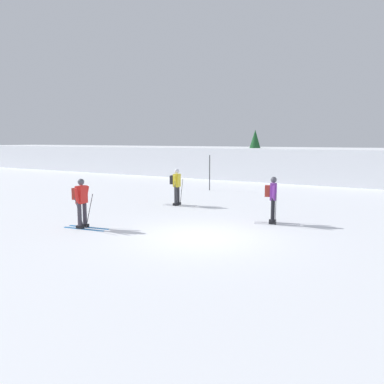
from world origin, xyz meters
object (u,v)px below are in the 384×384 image
at_px(skier_red, 81,201).
at_px(skier_purple, 273,198).
at_px(trail_marker_pole, 210,173).
at_px(conifer_far_right, 255,149).
at_px(skier_yellow, 176,185).

bearing_deg(skier_red, skier_purple, 37.20).
bearing_deg(trail_marker_pole, skier_red, -84.38).
relative_size(skier_purple, conifer_far_right, 0.45).
relative_size(trail_marker_pole, conifer_far_right, 0.56).
bearing_deg(skier_yellow, trail_marker_pole, 103.09).
height_order(trail_marker_pole, conifer_far_right, conifer_far_right).
distance_m(skier_purple, skier_yellow, 5.39).
distance_m(skier_purple, trail_marker_pole, 9.70).
distance_m(skier_red, skier_yellow, 5.63).
bearing_deg(conifer_far_right, trail_marker_pole, -86.78).
distance_m(skier_red, conifer_far_right, 19.74).
bearing_deg(conifer_far_right, skier_purple, -65.95).
height_order(skier_red, skier_yellow, same).
height_order(skier_purple, trail_marker_pole, trail_marker_pole).
bearing_deg(trail_marker_pole, conifer_far_right, 93.22).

